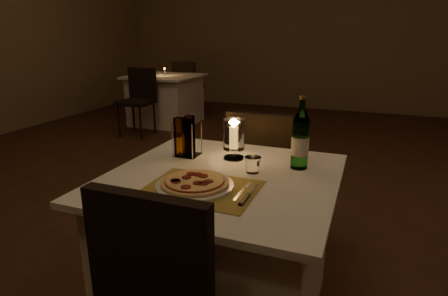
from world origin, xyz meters
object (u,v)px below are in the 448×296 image
(pizza, at_px, (195,182))
(water_bottle, at_px, (300,140))
(chair_far, at_px, (264,165))
(neighbor_table_left, at_px, (166,99))
(tumbler, at_px, (253,165))
(hurricane_candle, at_px, (234,136))
(plate, at_px, (195,186))
(main_table, at_px, (222,247))

(pizza, distance_m, water_bottle, 0.54)
(chair_far, distance_m, neighbor_table_left, 3.68)
(tumbler, bearing_deg, hurricane_candle, 133.82)
(chair_far, relative_size, plate, 2.81)
(plate, relative_size, hurricane_candle, 1.57)
(neighbor_table_left, bearing_deg, tumbler, -54.68)
(chair_far, bearing_deg, tumbler, -79.55)
(main_table, xyz_separation_m, plate, (-0.05, -0.18, 0.38))
(tumbler, height_order, water_bottle, water_bottle)
(tumbler, xyz_separation_m, hurricane_candle, (-0.15, 0.15, 0.08))
(pizza, bearing_deg, tumbler, 56.95)
(hurricane_candle, bearing_deg, chair_far, 86.40)
(pizza, distance_m, neighbor_table_left, 4.39)
(chair_far, height_order, pizza, chair_far)
(main_table, height_order, plate, plate)
(pizza, height_order, tumbler, tumbler)
(main_table, xyz_separation_m, hurricane_candle, (-0.03, 0.23, 0.49))
(pizza, bearing_deg, plate, 50.21)
(chair_far, xyz_separation_m, neighbor_table_left, (-2.34, 2.83, -0.18))
(chair_far, bearing_deg, neighbor_table_left, 129.57)
(main_table, distance_m, tumbler, 0.43)
(pizza, xyz_separation_m, water_bottle, (0.35, 0.40, 0.11))
(neighbor_table_left, bearing_deg, pizza, -58.43)
(main_table, relative_size, hurricane_candle, 4.90)
(plate, xyz_separation_m, tumbler, (0.17, 0.26, 0.03))
(main_table, height_order, water_bottle, water_bottle)
(water_bottle, bearing_deg, chair_far, 121.15)
(plate, bearing_deg, pizza, -129.79)
(tumbler, bearing_deg, main_table, -146.62)
(tumbler, distance_m, neighbor_table_left, 4.27)
(water_bottle, bearing_deg, tumbler, -142.91)
(pizza, relative_size, water_bottle, 0.83)
(tumbler, bearing_deg, water_bottle, 37.09)
(main_table, distance_m, hurricane_candle, 0.54)
(neighbor_table_left, bearing_deg, chair_far, -50.43)
(pizza, height_order, water_bottle, water_bottle)
(hurricane_candle, distance_m, neighbor_table_left, 4.07)
(chair_far, height_order, hurricane_candle, hurricane_candle)
(plate, height_order, pizza, pizza)
(plate, bearing_deg, tumbler, 56.96)
(water_bottle, relative_size, neighbor_table_left, 0.34)
(hurricane_candle, bearing_deg, tumbler, -46.18)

